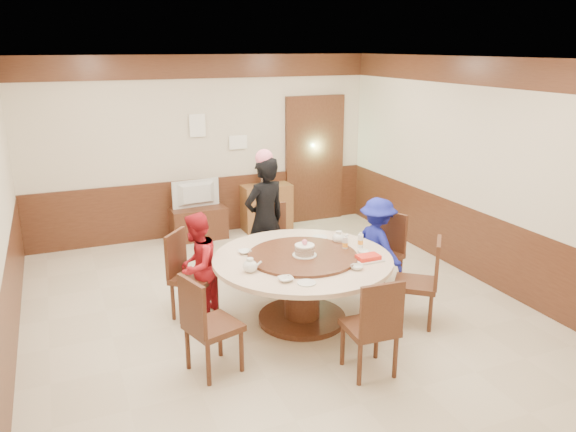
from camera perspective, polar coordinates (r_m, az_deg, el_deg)
name	(u,v)px	position (r m, az deg, el deg)	size (l,w,h in m)	color
room	(275,218)	(6.26, -1.36, -0.24)	(6.00, 6.04, 2.84)	beige
banquet_table	(302,276)	(6.12, 1.46, -6.10)	(1.93, 1.93, 0.78)	#492516
chair_0	(381,267)	(7.06, 9.45, -5.09)	(0.58, 0.57, 0.97)	#492516
chair_1	(276,256)	(7.29, -1.20, -4.13)	(0.44, 0.45, 0.97)	#492516
chair_2	(193,289)	(6.43, -9.65, -7.37)	(0.62, 0.62, 0.97)	#492516
chair_3	(212,341)	(5.36, -7.74, -12.52)	(0.56, 0.55, 0.97)	#492516
chair_4	(370,343)	(5.34, 8.33, -12.63)	(0.46, 0.47, 0.97)	#492516
chair_5	(417,297)	(6.33, 12.94, -7.99)	(0.62, 0.62, 0.97)	#492516
person_standing	(265,220)	(7.09, -2.36, -0.41)	(0.59, 0.39, 1.63)	black
person_red	(197,266)	(6.26, -9.23, -5.08)	(0.59, 0.46, 1.21)	red
person_blue	(377,246)	(6.89, 9.05, -3.03)	(0.77, 0.44, 1.20)	#181E9B
birthday_cake	(305,250)	(5.98, 1.70, -3.48)	(0.26, 0.26, 0.18)	white
teapot_left	(250,266)	(5.65, -3.87, -5.11)	(0.17, 0.15, 0.13)	white
teapot_right	(339,238)	(6.46, 5.18, -2.27)	(0.17, 0.15, 0.13)	white
bowl_0	(245,252)	(6.15, -4.42, -3.65)	(0.14, 0.14, 0.03)	white
bowl_1	(357,267)	(5.75, 7.00, -5.20)	(0.13, 0.13, 0.04)	white
bowl_2	(286,279)	(5.44, -0.23, -6.44)	(0.15, 0.15, 0.04)	white
bowl_3	(363,252)	(6.17, 7.68, -3.66)	(0.13, 0.13, 0.04)	white
saucer_near	(307,283)	(5.39, 1.90, -6.81)	(0.18, 0.18, 0.01)	white
saucer_far	(320,237)	(6.64, 3.25, -2.17)	(0.18, 0.18, 0.01)	white
shrimp_platter	(368,258)	(5.99, 8.14, -4.27)	(0.30, 0.20, 0.06)	white
bottle_0	(345,244)	(6.23, 5.84, -2.83)	(0.06, 0.06, 0.16)	white
bottle_1	(360,241)	(6.33, 7.37, -2.55)	(0.06, 0.06, 0.16)	white
tv_stand	(199,223)	(8.94, -9.06, -0.70)	(0.85, 0.45, 0.50)	#492516
television	(197,194)	(8.81, -9.20, 2.19)	(0.75, 0.10, 0.43)	gray
side_cabinet	(267,207)	(9.26, -2.19, 0.92)	(0.80, 0.40, 0.75)	brown
thermos	(264,174)	(9.11, -2.42, 4.32)	(0.15, 0.15, 0.38)	silver
notice_left	(197,125)	(8.83, -9.18, 9.07)	(0.25, 0.00, 0.35)	white
notice_right	(238,142)	(9.05, -5.07, 7.48)	(0.30, 0.00, 0.22)	white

